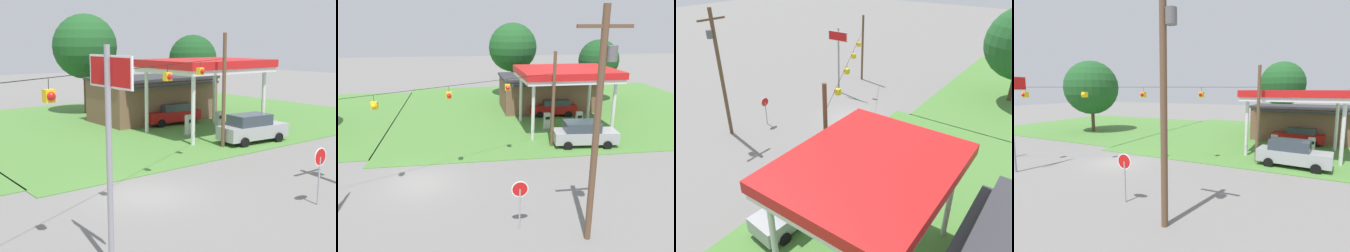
# 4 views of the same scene
# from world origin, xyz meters

# --- Properties ---
(ground_plane) EXTENTS (160.00, 160.00, 0.00)m
(ground_plane) POSITION_xyz_m (0.00, 0.00, 0.00)
(ground_plane) COLOR slate
(grass_verge_station_corner) EXTENTS (36.00, 28.00, 0.04)m
(grass_verge_station_corner) POSITION_xyz_m (13.90, 16.67, 0.02)
(grass_verge_station_corner) COLOR #4C7F38
(grass_verge_station_corner) RESTS_ON ground
(grass_verge_opposite_corner) EXTENTS (24.00, 24.00, 0.04)m
(grass_verge_opposite_corner) POSITION_xyz_m (-16.00, 16.00, 0.02)
(grass_verge_opposite_corner) COLOR #4C7F38
(grass_verge_opposite_corner) RESTS_ON ground
(gas_station_canopy) EXTENTS (8.35, 6.76, 5.55)m
(gas_station_canopy) POSITION_xyz_m (11.90, 9.32, 5.02)
(gas_station_canopy) COLOR silver
(gas_station_canopy) RESTS_ON ground
(gas_station_store) EXTENTS (10.64, 6.32, 3.84)m
(gas_station_store) POSITION_xyz_m (12.41, 16.66, 1.94)
(gas_station_store) COLOR brown
(gas_station_store) RESTS_ON ground
(fuel_pump_near) EXTENTS (0.71, 0.56, 1.53)m
(fuel_pump_near) POSITION_xyz_m (10.37, 9.32, 0.73)
(fuel_pump_near) COLOR gray
(fuel_pump_near) RESTS_ON ground
(fuel_pump_far) EXTENTS (0.71, 0.56, 1.53)m
(fuel_pump_far) POSITION_xyz_m (13.43, 9.32, 0.73)
(fuel_pump_far) COLOR gray
(fuel_pump_far) RESTS_ON ground
(car_at_pumps_front) EXTENTS (5.14, 2.45, 1.99)m
(car_at_pumps_front) POSITION_xyz_m (12.17, 4.83, 1.01)
(car_at_pumps_front) COLOR #9E9EA3
(car_at_pumps_front) RESTS_ON ground
(car_at_pumps_rear) EXTENTS (5.01, 2.45, 1.74)m
(car_at_pumps_rear) POSITION_xyz_m (12.28, 13.82, 0.91)
(car_at_pumps_rear) COLOR #AD1414
(car_at_pumps_rear) RESTS_ON ground
(stop_sign_roadside) EXTENTS (0.80, 0.08, 2.50)m
(stop_sign_roadside) POSITION_xyz_m (5.09, -5.38, 1.81)
(stop_sign_roadside) COLOR #99999E
(stop_sign_roadside) RESTS_ON ground
(utility_pole_main) EXTENTS (2.20, 0.44, 10.06)m
(utility_pole_main) POSITION_xyz_m (8.06, -6.52, 5.62)
(utility_pole_main) COLOR brown
(utility_pole_main) RESTS_ON ground
(signal_span_gantry) EXTENTS (19.44, 10.24, 7.41)m
(signal_span_gantry) POSITION_xyz_m (-0.00, -0.01, 4.07)
(signal_span_gantry) COLOR brown
(signal_span_gantry) RESTS_ON ground
(tree_behind_station) EXTENTS (6.08, 6.08, 9.42)m
(tree_behind_station) POSITION_xyz_m (9.50, 23.60, 6.37)
(tree_behind_station) COLOR #4C3828
(tree_behind_station) RESTS_ON ground
(tree_west_verge) EXTENTS (6.99, 6.99, 9.35)m
(tree_west_verge) POSITION_xyz_m (-13.03, 10.81, 5.85)
(tree_west_verge) COLOR #4C3828
(tree_west_verge) RESTS_ON ground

